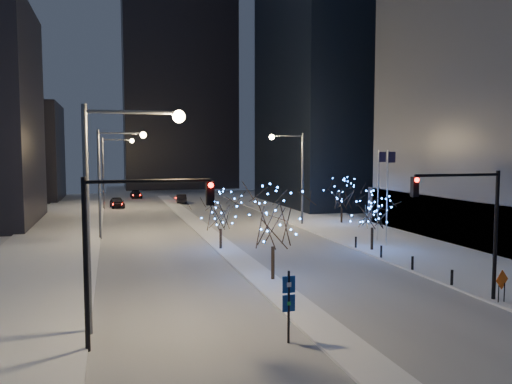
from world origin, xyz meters
name	(u,v)px	position (x,y,z in m)	size (l,w,h in m)	color
ground	(319,327)	(0.00, 0.00, 0.00)	(160.00, 160.00, 0.00)	silver
road	(195,223)	(0.00, 35.00, 0.01)	(20.00, 130.00, 0.02)	#ADB3BC
median	(203,229)	(0.00, 30.00, 0.07)	(2.00, 80.00, 0.15)	silver
east_sidewalk	(382,238)	(15.00, 20.00, 0.07)	(10.00, 90.00, 0.15)	silver
west_sidewalk	(44,256)	(-14.00, 20.00, 0.07)	(8.00, 90.00, 0.15)	silver
filler_west_far	(2,152)	(-26.00, 70.00, 8.00)	(18.00, 16.00, 16.00)	black
horizon_block	(179,93)	(6.00, 92.00, 21.00)	(24.00, 14.00, 42.00)	black
street_lamp_w_near	(112,186)	(-8.94, 2.00, 6.50)	(4.40, 0.56, 10.00)	#595E66
street_lamp_w_mid	(111,168)	(-8.94, 27.00, 6.50)	(4.40, 0.56, 10.00)	#595E66
street_lamp_w_far	(111,163)	(-8.94, 52.00, 6.50)	(4.40, 0.56, 10.00)	#595E66
street_lamp_east	(294,166)	(10.08, 30.00, 6.45)	(3.90, 0.56, 10.00)	#595E66
traffic_signal_west	(126,232)	(-8.44, 0.00, 4.76)	(5.26, 0.43, 7.00)	black
traffic_signal_east	(472,214)	(8.94, 1.00, 4.76)	(5.26, 0.43, 7.00)	black
flagpoles	(383,189)	(13.37, 17.25, 4.80)	(1.35, 2.60, 8.00)	silver
bollards	(396,257)	(10.20, 10.00, 0.60)	(0.16, 12.16, 0.90)	black
car_near	(117,202)	(-8.19, 53.56, 0.76)	(1.81, 4.49, 1.53)	black
car_mid	(181,199)	(1.51, 57.14, 0.71)	(1.49, 4.29, 1.41)	black
car_far	(136,194)	(-4.85, 67.93, 0.65)	(1.83, 4.51, 1.31)	black
holiday_tree_median_near	(273,218)	(0.50, 8.29, 3.96)	(5.13, 5.13, 5.97)	black
holiday_tree_median_far	(220,212)	(-0.50, 18.84, 3.10)	(4.47, 4.47, 4.57)	black
holiday_tree_plaza_near	(372,211)	(11.07, 14.94, 3.24)	(4.39, 4.39, 4.67)	black
holiday_tree_plaza_far	(342,195)	(15.58, 29.68, 3.26)	(4.88, 4.88, 4.99)	black
wayfinding_sign	(289,299)	(-2.00, -1.42, 1.89)	(0.55, 0.11, 3.08)	black
construction_sign	(502,283)	(10.48, 0.43, 1.17)	(1.00, 0.31, 1.70)	black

